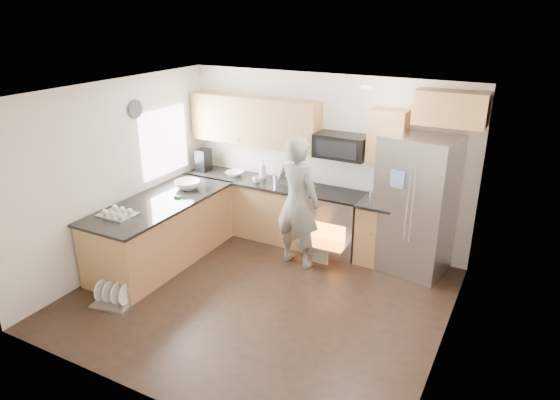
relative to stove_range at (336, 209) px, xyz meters
The scene contains 8 objects.
ground 1.86m from the stove_range, 101.69° to the right, with size 4.50×4.50×0.00m, color black.
room_shell 1.99m from the stove_range, 103.00° to the right, with size 4.54×4.04×2.62m.
back_cabinet_run 0.98m from the stove_range, behind, with size 4.45×0.64×2.50m.
peninsula 2.56m from the stove_range, 145.53° to the right, with size 0.96×2.36×1.04m.
stove_range is the anchor object (origin of this frame).
refrigerator 1.19m from the stove_range, ahead, with size 1.05×0.88×1.93m.
person 0.76m from the stove_range, 117.84° to the right, with size 0.69×0.45×1.90m, color gray.
dish_rack 3.32m from the stove_range, 125.26° to the right, with size 0.55×0.47×0.30m.
Camera 1 is at (2.82, -4.74, 3.49)m, focal length 32.00 mm.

